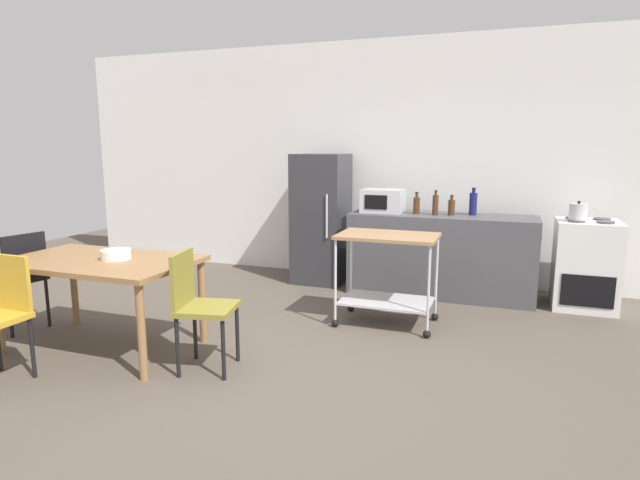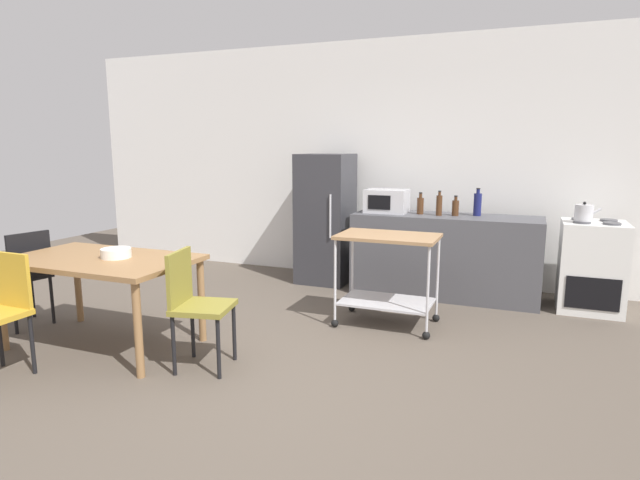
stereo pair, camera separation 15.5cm
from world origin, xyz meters
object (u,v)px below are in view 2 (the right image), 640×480
bottle_olive_oil (455,207)px  bottle_wine (478,204)px  bottle_vinegar (420,205)px  fruit_bowl (116,253)px  stove_oven (591,266)px  kitchen_cart (387,265)px  chair_black (25,272)px  kettle (584,213)px  chair_olive (195,301)px  microwave (387,201)px  refrigerator (326,219)px  bottle_hot_sauce (439,205)px  dining_table (101,267)px

bottle_olive_oil → bottle_wine: size_ratio=0.73×
bottle_vinegar → fruit_bowl: 3.20m
stove_oven → kitchen_cart: (-1.79, -1.20, 0.12)m
stove_oven → chair_black: bearing=-152.9°
kitchen_cart → bottle_wine: 1.50m
stove_oven → kettle: bearing=-140.3°
chair_olive → bottle_wine: 3.27m
chair_olive → fruit_bowl: 0.89m
microwave → fruit_bowl: 2.98m
bottle_wine → chair_black: bearing=-145.4°
microwave → refrigerator: bearing=172.6°
chair_olive → bottle_vinegar: (1.14, 2.63, 0.48)m
stove_oven → bottle_vinegar: bearing=-179.2°
bottle_wine → fruit_bowl: bearing=-134.8°
stove_oven → bottle_olive_oil: 1.46m
chair_olive → stove_oven: size_ratio=0.97×
chair_black → bottle_hot_sauce: bearing=137.5°
bottle_hot_sauce → dining_table: bearing=-132.8°
bottle_wine → kettle: 1.03m
chair_black → refrigerator: size_ratio=0.57×
bottle_hot_sauce → bottle_wine: bottle_wine is taller
chair_black → bottle_olive_oil: bottle_olive_oil is taller
stove_oven → kitchen_cart: bearing=-146.3°
kitchen_cart → bottle_vinegar: bottle_vinegar is taller
chair_black → microwave: 3.70m
stove_oven → kettle: size_ratio=3.84×
bottle_olive_oil → dining_table: bearing=-134.2°
chair_black → bottle_wine: size_ratio=2.99×
dining_table → bottle_hot_sauce: bearing=47.2°
bottle_wine → kettle: size_ratio=1.24×
stove_oven → fruit_bowl: (-3.72, -2.53, 0.34)m
refrigerator → bottle_vinegar: size_ratio=6.44×
stove_oven → dining_table: bearing=-146.1°
kitchen_cart → fruit_bowl: size_ratio=3.82×
fruit_bowl → bottle_vinegar: bearing=51.7°
dining_table → bottle_olive_oil: bearing=45.8°
stove_oven → bottle_hot_sauce: bearing=-177.2°
microwave → kitchen_cart: bearing=-74.5°
bottle_olive_oil → chair_black: bearing=-144.8°
chair_olive → refrigerator: (-0.03, 2.74, 0.26)m
bottle_wine → kettle: bearing=-9.5°
microwave → bottle_wine: bottle_wine is taller
refrigerator → bottle_vinegar: 1.19m
chair_olive → microwave: (0.75, 2.64, 0.51)m
bottle_hot_sauce → refrigerator: bearing=173.5°
chair_black → stove_oven: 5.44m
refrigerator → kettle: bearing=-3.7°
chair_black → chair_olive: size_ratio=1.00×
bottle_wine → stove_oven: bearing=-3.6°
bottle_hot_sauce → chair_olive: bearing=-117.6°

